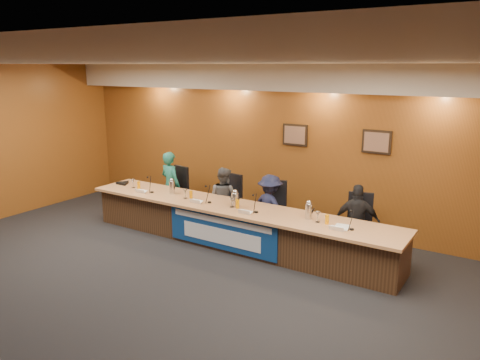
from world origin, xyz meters
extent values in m
plane|color=black|center=(0.00, 0.00, 0.00)|extent=(10.00, 10.00, 0.00)
cube|color=silver|center=(0.00, 0.00, 3.20)|extent=(10.00, 8.00, 0.04)
cube|color=brown|center=(0.00, 4.00, 1.60)|extent=(10.00, 0.04, 3.20)
cube|color=beige|center=(0.00, 3.75, 2.95)|extent=(10.00, 0.50, 0.50)
cube|color=#3D2717|center=(0.00, 2.40, 0.35)|extent=(6.00, 0.80, 0.70)
cube|color=#BB804F|center=(0.00, 2.35, 0.72)|extent=(6.10, 0.95, 0.05)
cube|color=navy|center=(0.00, 1.99, 0.38)|extent=(2.20, 0.02, 0.65)
cube|color=silver|center=(0.00, 1.97, 0.58)|extent=(2.00, 0.01, 0.10)
cube|color=silver|center=(0.00, 1.97, 0.30)|extent=(1.60, 0.01, 0.28)
cube|color=black|center=(0.40, 3.97, 1.85)|extent=(0.52, 0.04, 0.42)
cube|color=black|center=(2.00, 3.97, 1.85)|extent=(0.52, 0.04, 0.42)
imported|color=#1A6153|center=(-1.99, 2.99, 0.72)|extent=(0.57, 0.43, 1.43)
imported|color=#4A4B4E|center=(-0.63, 2.99, 0.63)|extent=(0.66, 0.54, 1.26)
imported|color=#151935|center=(0.40, 2.99, 0.62)|extent=(0.89, 0.63, 1.24)
imported|color=black|center=(2.05, 2.99, 0.64)|extent=(0.81, 0.49, 1.28)
cube|color=black|center=(-1.99, 3.09, 0.48)|extent=(0.56, 0.56, 0.08)
cube|color=black|center=(-0.63, 3.09, 0.48)|extent=(0.53, 0.53, 0.08)
cube|color=black|center=(0.40, 3.09, 0.48)|extent=(0.58, 0.58, 0.08)
cube|color=black|center=(2.05, 3.09, 0.48)|extent=(0.59, 0.59, 0.08)
cube|color=white|center=(-2.00, 2.10, 0.80)|extent=(0.24, 0.08, 0.10)
cylinder|color=black|center=(-1.82, 2.24, 0.76)|extent=(0.07, 0.07, 0.02)
cylinder|color=#F79800|center=(-2.25, 2.32, 0.82)|extent=(0.06, 0.06, 0.15)
cylinder|color=silver|center=(-2.40, 2.32, 0.84)|extent=(0.08, 0.08, 0.18)
cube|color=white|center=(-0.66, 2.12, 0.80)|extent=(0.24, 0.08, 0.10)
cylinder|color=black|center=(-0.47, 2.29, 0.76)|extent=(0.07, 0.07, 0.02)
cylinder|color=#F79800|center=(-0.92, 2.33, 0.82)|extent=(0.06, 0.06, 0.15)
cylinder|color=silver|center=(-1.01, 2.27, 0.84)|extent=(0.08, 0.08, 0.18)
cube|color=white|center=(0.42, 2.06, 0.80)|extent=(0.24, 0.08, 0.10)
cylinder|color=black|center=(0.55, 2.24, 0.76)|extent=(0.07, 0.07, 0.02)
cylinder|color=#F79800|center=(0.15, 2.28, 0.82)|extent=(0.06, 0.06, 0.15)
cylinder|color=silver|center=(0.03, 2.28, 0.84)|extent=(0.08, 0.08, 0.18)
cube|color=white|center=(2.02, 2.11, 0.80)|extent=(0.24, 0.08, 0.10)
cylinder|color=black|center=(2.20, 2.28, 0.76)|extent=(0.07, 0.07, 0.02)
cylinder|color=#F79800|center=(1.78, 2.34, 0.82)|extent=(0.06, 0.06, 0.15)
cylinder|color=silver|center=(1.63, 2.33, 0.84)|extent=(0.08, 0.08, 0.18)
cylinder|color=silver|center=(-1.43, 2.39, 0.88)|extent=(0.11, 0.11, 0.25)
cylinder|color=silver|center=(0.05, 2.35, 0.87)|extent=(0.13, 0.13, 0.24)
cylinder|color=silver|center=(1.43, 2.42, 0.88)|extent=(0.12, 0.12, 0.25)
cylinder|color=black|center=(-2.78, 2.41, 0.78)|extent=(0.32, 0.32, 0.05)
cube|color=white|center=(2.03, 2.32, 0.75)|extent=(0.26, 0.33, 0.01)
camera|label=1|loc=(4.38, -4.26, 3.17)|focal=35.00mm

